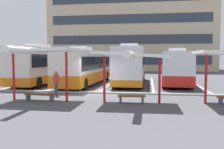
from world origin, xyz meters
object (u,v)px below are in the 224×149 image
Objects in this scene: waiting_shelter_2 at (131,56)px; waiting_passenger_1 at (56,81)px; coach_bus_1 at (86,67)px; waiting_shelter_1 at (37,52)px; coach_bus_3 at (176,68)px; bench_2 at (132,97)px; coach_bus_2 at (131,65)px; coach_bus_0 at (45,66)px; bench_1 at (40,95)px.

waiting_passenger_1 is (-5.22, 2.31, -1.67)m from waiting_shelter_2.
coach_bus_1 is 9.70m from waiting_shelter_1.
bench_2 is at bearing -107.99° from coach_bus_3.
waiting_shelter_2 is at bearing -85.84° from coach_bus_2.
bench_2 is at bearing -85.67° from coach_bus_2.
coach_bus_3 is at bearing 72.01° from bench_2.
coach_bus_1 is 7.76× the size of bench_2.
waiting_passenger_1 is (3.93, -7.14, -0.79)m from coach_bus_0.
waiting_passenger_1 is at bearing 156.16° from waiting_shelter_2.
coach_bus_0 reaches higher than bench_1.
bench_2 is (5.02, -9.21, -1.29)m from coach_bus_1.
waiting_shelter_2 is at bearing -23.84° from waiting_passenger_1.
coach_bus_3 is 14.69m from bench_1.
bench_2 is (0.77, -10.20, -1.50)m from coach_bus_2.
waiting_shelter_1 is 2.51× the size of bench_1.
bench_2 is (5.45, 0.39, -2.58)m from waiting_shelter_1.
coach_bus_2 is at bearing 66.16° from waiting_shelter_1.
coach_bus_0 is at bearing -172.12° from coach_bus_2.
waiting_shelter_2 is at bearing -45.88° from coach_bus_0.
bench_2 is at bearing 90.00° from waiting_shelter_2.
waiting_passenger_1 is (-8.89, -9.39, -0.56)m from coach_bus_3.
bench_1 is 5.94m from waiting_shelter_2.
coach_bus_0 is 4.14m from coach_bus_1.
coach_bus_3 is 14.89m from waiting_shelter_1.
bench_2 is (0.00, 0.40, -2.34)m from waiting_shelter_2.
coach_bus_2 is 11.46m from bench_1.
coach_bus_1 is at bearing -166.85° from coach_bus_2.
bench_2 is at bearing 1.55° from bench_1.
coach_bus_3 reaches higher than waiting_shelter_1.
coach_bus_0 is at bearing 134.12° from waiting_shelter_2.
waiting_shelter_1 is at bearing -127.97° from coach_bus_3.
waiting_shelter_2 is 2.37m from bench_2.
coach_bus_3 is 11.95m from bench_2.
bench_1 is at bearing 90.00° from waiting_shelter_1.
bench_1 is 0.42× the size of waiting_shelter_2.
waiting_passenger_1 is at bearing -118.22° from coach_bus_2.
waiting_shelter_1 reaches higher than waiting_shelter_2.
bench_2 is (5.45, 0.15, -0.01)m from bench_1.
bench_1 is at bearing -68.04° from coach_bus_0.
waiting_shelter_2 is 2.64× the size of waiting_passenger_1.
coach_bus_0 is 12.95m from bench_2.
coach_bus_1 is 10.90m from waiting_shelter_2.
coach_bus_3 is 12.31m from waiting_shelter_2.
waiting_passenger_1 is at bearing -91.58° from coach_bus_1.
coach_bus_2 is 0.90× the size of coach_bus_3.
coach_bus_2 reaches higher than bench_1.
bench_1 is (3.71, -9.19, -1.46)m from coach_bus_0.
waiting_shelter_1 is at bearing -92.57° from coach_bus_1.
coach_bus_0 is 0.90× the size of coach_bus_3.
coach_bus_1 is 2.51× the size of waiting_shelter_1.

